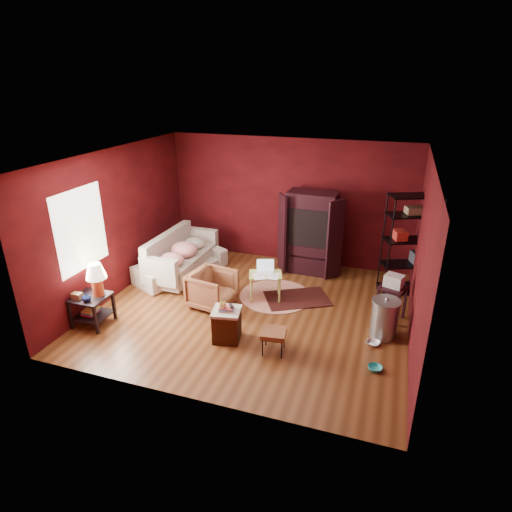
{
  "coord_description": "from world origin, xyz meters",
  "views": [
    {
      "loc": [
        2.26,
        -6.53,
        4.01
      ],
      "look_at": [
        0.0,
        0.2,
        1.0
      ],
      "focal_mm": 30.0,
      "sensor_mm": 36.0,
      "label": 1
    }
  ],
  "objects": [
    {
      "name": "room",
      "position": [
        -0.04,
        -0.01,
        1.4
      ],
      "size": [
        5.54,
        5.04,
        2.84
      ],
      "color": "brown",
      "rests_on": "ground"
    },
    {
      "name": "sofa",
      "position": [
        -1.94,
        0.92,
        0.4
      ],
      "size": [
        1.37,
        2.09,
        0.79
      ],
      "primitive_type": "imported",
      "rotation": [
        0.0,
        0.0,
        1.15
      ],
      "color": "#B3A79B",
      "rests_on": "ground"
    },
    {
      "name": "armchair",
      "position": [
        -0.76,
        -0.1,
        0.38
      ],
      "size": [
        0.8,
        0.84,
        0.77
      ],
      "primitive_type": "imported",
      "rotation": [
        0.0,
        0.0,
        1.42
      ],
      "color": "black",
      "rests_on": "ground"
    },
    {
      "name": "pet_bowl_steel",
      "position": [
        2.2,
        -0.44,
        0.11
      ],
      "size": [
        0.22,
        0.12,
        0.22
      ],
      "primitive_type": "imported",
      "rotation": [
        0.0,
        0.0,
        -0.3
      ],
      "color": "#B8BABF",
      "rests_on": "ground"
    },
    {
      "name": "pet_bowl_turquoise",
      "position": [
        2.28,
        -1.1,
        0.11
      ],
      "size": [
        0.21,
        0.08,
        0.21
      ],
      "primitive_type": "imported",
      "rotation": [
        0.0,
        0.0,
        0.08
      ],
      "color": "#26AFB4",
      "rests_on": "ground"
    },
    {
      "name": "vase",
      "position": [
        -2.4,
        -1.5,
        0.61
      ],
      "size": [
        0.2,
        0.2,
        0.15
      ],
      "primitive_type": "imported",
      "rotation": [
        0.0,
        0.0,
        -0.41
      ],
      "color": "#0E1A46",
      "rests_on": "side_table"
    },
    {
      "name": "mug",
      "position": [
        -0.13,
        -1.09,
        0.67
      ],
      "size": [
        0.14,
        0.12,
        0.12
      ],
      "primitive_type": "imported",
      "rotation": [
        0.0,
        0.0,
        -0.22
      ],
      "color": "#E9C772",
      "rests_on": "hamper"
    },
    {
      "name": "side_table",
      "position": [
        -2.41,
        -1.29,
        0.67
      ],
      "size": [
        0.57,
        0.57,
        1.12
      ],
      "rotation": [
        0.0,
        0.0,
        0.02
      ],
      "color": "black",
      "rests_on": "ground"
    },
    {
      "name": "sofa_cushions",
      "position": [
        -1.97,
        0.92,
        0.42
      ],
      "size": [
        0.84,
        2.04,
        0.85
      ],
      "rotation": [
        0.0,
        0.0,
        -0.01
      ],
      "color": "#B3A79B",
      "rests_on": "sofa"
    },
    {
      "name": "hamper",
      "position": [
        -0.08,
        -1.04,
        0.28
      ],
      "size": [
        0.52,
        0.52,
        0.63
      ],
      "rotation": [
        0.0,
        0.0,
        0.19
      ],
      "color": "#401E0E",
      "rests_on": "ground"
    },
    {
      "name": "footstool",
      "position": [
        0.74,
        -1.13,
        0.33
      ],
      "size": [
        0.41,
        0.41,
        0.38
      ],
      "rotation": [
        0.0,
        0.0,
        0.13
      ],
      "color": "black",
      "rests_on": "ground"
    },
    {
      "name": "rug_round",
      "position": [
        0.26,
        0.64,
        0.01
      ],
      "size": [
        1.82,
        1.82,
        0.01
      ],
      "rotation": [
        0.0,
        0.0,
        0.35
      ],
      "color": "beige",
      "rests_on": "ground"
    },
    {
      "name": "rug_oriental",
      "position": [
        0.69,
        0.66,
        0.02
      ],
      "size": [
        1.44,
        1.28,
        0.01
      ],
      "rotation": [
        0.0,
        0.0,
        0.51
      ],
      "color": "#441412",
      "rests_on": "ground"
    },
    {
      "name": "laptop_desk",
      "position": [
        0.09,
        0.49,
        0.47
      ],
      "size": [
        0.72,
        0.62,
        0.76
      ],
      "rotation": [
        0.0,
        0.0,
        0.32
      ],
      "color": "#D3E769",
      "rests_on": "ground"
    },
    {
      "name": "tv_armoire",
      "position": [
        0.63,
        2.0,
        0.93
      ],
      "size": [
        1.41,
        0.76,
        1.78
      ],
      "rotation": [
        0.0,
        0.0,
        -0.03
      ],
      "color": "black",
      "rests_on": "ground"
    },
    {
      "name": "wire_shelving",
      "position": [
        2.64,
        1.64,
        1.1
      ],
      "size": [
        1.06,
        0.76,
        2.0
      ],
      "rotation": [
        0.0,
        0.0,
        0.39
      ],
      "color": "black",
      "rests_on": "ground"
    },
    {
      "name": "small_stand",
      "position": [
        2.41,
        0.48,
        0.64
      ],
      "size": [
        0.55,
        0.55,
        0.86
      ],
      "rotation": [
        0.0,
        0.0,
        -0.34
      ],
      "color": "black",
      "rests_on": "ground"
    },
    {
      "name": "trash_can",
      "position": [
        2.33,
        -0.14,
        0.34
      ],
      "size": [
        0.47,
        0.47,
        0.73
      ],
      "rotation": [
        0.0,
        0.0,
        0.0
      ],
      "color": "#A0A3A8",
      "rests_on": "ground"
    }
  ]
}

